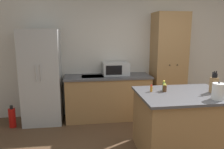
# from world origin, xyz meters

# --- Properties ---
(wall_back) EXTENTS (7.20, 0.06, 2.60)m
(wall_back) POSITION_xyz_m (0.00, 2.33, 1.30)
(wall_back) COLOR beige
(wall_back) RESTS_ON ground_plane
(refrigerator) EXTENTS (0.72, 0.66, 1.84)m
(refrigerator) POSITION_xyz_m (-2.10, 1.98, 0.92)
(refrigerator) COLOR #B7BABC
(refrigerator) RESTS_ON ground_plane
(back_counter) EXTENTS (1.76, 0.63, 0.91)m
(back_counter) POSITION_xyz_m (-0.80, 2.00, 0.45)
(back_counter) COLOR #9E7547
(back_counter) RESTS_ON ground_plane
(pantry_cabinet) EXTENTS (0.67, 0.54, 2.18)m
(pantry_cabinet) POSITION_xyz_m (0.51, 2.04, 1.09)
(pantry_cabinet) COLOR #9E7547
(pantry_cabinet) RESTS_ON ground_plane
(kitchen_island) EXTENTS (1.29, 1.01, 0.92)m
(kitchen_island) POSITION_xyz_m (0.12, 0.51, 0.46)
(kitchen_island) COLOR #9E7547
(kitchen_island) RESTS_ON ground_plane
(microwave) EXTENTS (0.54, 0.39, 0.26)m
(microwave) POSITION_xyz_m (-0.62, 2.09, 1.04)
(microwave) COLOR #B2B5B7
(microwave) RESTS_ON back_counter
(knife_block) EXTENTS (0.10, 0.07, 0.32)m
(knife_block) POSITION_xyz_m (0.57, 0.49, 1.04)
(knife_block) COLOR #9E7547
(knife_block) RESTS_ON kitchen_island
(spice_bottle_tall_dark) EXTENTS (0.04, 0.04, 0.10)m
(spice_bottle_tall_dark) POSITION_xyz_m (-0.31, 0.66, 0.97)
(spice_bottle_tall_dark) COLOR orange
(spice_bottle_tall_dark) RESTS_ON kitchen_island
(spice_bottle_short_red) EXTENTS (0.04, 0.04, 0.15)m
(spice_bottle_short_red) POSITION_xyz_m (-0.11, 0.70, 0.99)
(spice_bottle_short_red) COLOR #337033
(spice_bottle_short_red) RESTS_ON kitchen_island
(spice_bottle_amber_oil) EXTENTS (0.06, 0.06, 0.12)m
(spice_bottle_amber_oil) POSITION_xyz_m (-0.12, 0.64, 0.98)
(spice_bottle_amber_oil) COLOR #563319
(spice_bottle_amber_oil) RESTS_ON kitchen_island
(kettle) EXTENTS (0.16, 0.16, 0.24)m
(kettle) POSITION_xyz_m (0.43, 0.18, 1.03)
(kettle) COLOR white
(kettle) RESTS_ON kitchen_island
(fire_extinguisher) EXTENTS (0.13, 0.13, 0.43)m
(fire_extinguisher) POSITION_xyz_m (-2.66, 1.79, 0.19)
(fire_extinguisher) COLOR red
(fire_extinguisher) RESTS_ON ground_plane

